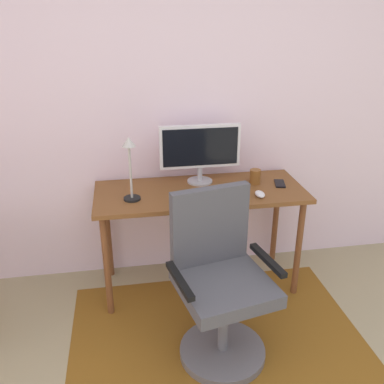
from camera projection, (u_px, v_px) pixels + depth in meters
The scene contains 10 objects.
wall_back at pixel (203, 102), 3.00m from camera, with size 6.00×0.10×2.60m, color white.
area_rug at pixel (218, 342), 2.61m from camera, with size 1.82×1.38×0.01m, color brown.
desk at pixel (200, 201), 2.91m from camera, with size 1.44×0.58×0.77m.
monitor at pixel (200, 149), 2.91m from camera, with size 0.57×0.18×0.42m.
keyboard at pixel (212, 197), 2.74m from camera, with size 0.43×0.13×0.02m, color black.
computer_mouse at pixel (260, 194), 2.77m from camera, with size 0.06×0.10×0.03m, color white.
coffee_cup at pixel (255, 177), 2.97m from camera, with size 0.08×0.08×0.10m, color brown.
cell_phone at pixel (280, 184), 2.97m from camera, with size 0.07×0.14×0.01m, color black.
desk_lamp at pixel (130, 161), 2.63m from camera, with size 0.11×0.11×0.42m.
office_chair at pixel (220, 289), 2.40m from camera, with size 0.63×0.58×1.00m.
Camera 1 is at (-0.58, -0.75, 1.90)m, focal length 39.18 mm.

